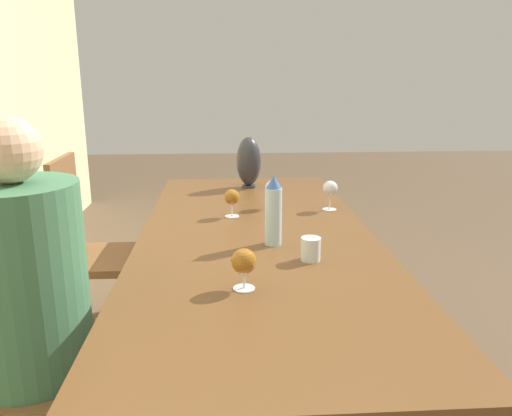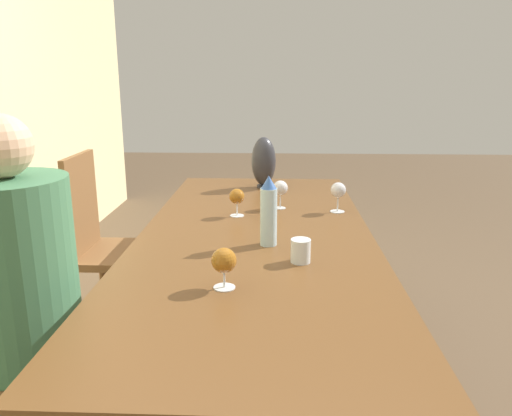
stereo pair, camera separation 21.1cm
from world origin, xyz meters
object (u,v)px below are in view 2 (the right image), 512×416
object	(u,v)px
vase	(264,162)
water_bottle	(269,212)
wine_glass_1	(224,261)
chair_near	(3,342)
wine_glass_2	(237,197)
wine_glass_0	(338,191)
person_near	(24,299)
chair_far	(107,240)
water_tumbler	(301,251)
wine_glass_3	(280,188)

from	to	relation	value
vase	water_bottle	bearing A→B (deg)	-177.46
wine_glass_1	chair_near	distance (m)	0.81
vase	chair_near	distance (m)	1.69
vase	wine_glass_2	size ratio (longest dim) A/B	2.26
wine_glass_0	wine_glass_1	world-z (taller)	wine_glass_0
water_bottle	wine_glass_2	distance (m)	0.44
water_bottle	person_near	xyz separation A→B (m)	(-0.39, 0.79, -0.20)
wine_glass_2	water_bottle	bearing A→B (deg)	-159.07
chair_near	chair_far	bearing A→B (deg)	0.00
water_tumbler	vase	world-z (taller)	vase
vase	wine_glass_0	xyz separation A→B (m)	(-0.52, -0.37, -0.05)
water_bottle	chair_far	distance (m)	1.16
water_bottle	person_near	size ratio (longest dim) A/B	0.22
water_tumbler	wine_glass_0	distance (m)	0.72
water_bottle	wine_glass_2	world-z (taller)	water_bottle
wine_glass_2	person_near	size ratio (longest dim) A/B	0.10
wine_glass_1	chair_far	world-z (taller)	chair_far
wine_glass_3	person_near	size ratio (longest dim) A/B	0.11
wine_glass_2	vase	bearing A→B (deg)	-10.06
chair_near	chair_far	world-z (taller)	same
wine_glass_0	chair_far	world-z (taller)	chair_far
wine_glass_0	chair_near	world-z (taller)	chair_near
chair_far	wine_glass_0	bearing A→B (deg)	-97.81
wine_glass_0	wine_glass_1	distance (m)	1.02
wine_glass_2	wine_glass_3	world-z (taller)	wine_glass_3
person_near	wine_glass_0	bearing A→B (deg)	-51.47
water_bottle	person_near	distance (m)	0.90
chair_near	chair_far	distance (m)	1.06
water_bottle	person_near	world-z (taller)	person_near
water_bottle	chair_far	world-z (taller)	water_bottle
wine_glass_2	chair_far	size ratio (longest dim) A/B	0.13
wine_glass_2	wine_glass_3	size ratio (longest dim) A/B	0.93
person_near	wine_glass_1	bearing A→B (deg)	-92.00
water_tumbler	wine_glass_3	size ratio (longest dim) A/B	0.60
wine_glass_0	person_near	size ratio (longest dim) A/B	0.11
wine_glass_1	chair_near	xyz separation A→B (m)	(0.02, 0.75, -0.31)
water_bottle	chair_far	size ratio (longest dim) A/B	0.28
water_bottle	vase	distance (m)	1.02
wine_glass_2	water_tumbler	bearing A→B (deg)	-155.17
wine_glass_1	wine_glass_3	distance (m)	0.98
water_tumbler	wine_glass_2	distance (m)	0.65
vase	wine_glass_2	xyz separation A→B (m)	(-0.62, 0.11, -0.06)
wine_glass_2	person_near	world-z (taller)	person_near
water_bottle	wine_glass_0	bearing A→B (deg)	-33.35
wine_glass_0	chair_near	xyz separation A→B (m)	(-0.89, 1.21, -0.32)
wine_glass_0	wine_glass_2	size ratio (longest dim) A/B	1.11
water_tumbler	wine_glass_1	bearing A→B (deg)	133.07
chair_far	person_near	size ratio (longest dim) A/B	0.77
vase	wine_glass_2	bearing A→B (deg)	169.94
water_tumbler	wine_glass_1	world-z (taller)	wine_glass_1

